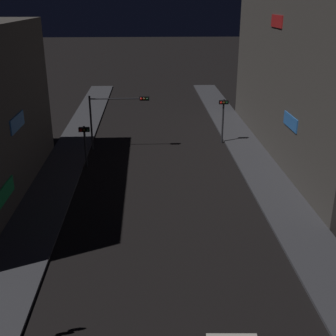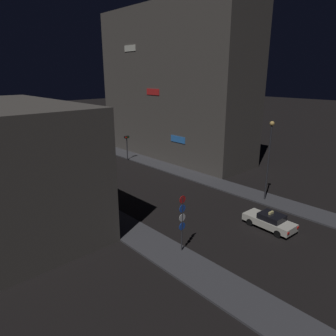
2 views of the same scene
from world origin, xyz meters
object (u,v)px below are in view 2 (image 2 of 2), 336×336
(traffic_light_left_kerb, at_px, (75,168))
(sign_pole_left, at_px, (182,219))
(traffic_light_right_kerb, at_px, (127,143))
(traffic_light_overhead, at_px, (74,150))
(taxi, at_px, (270,221))
(street_lamp_near_block, at_px, (269,150))

(traffic_light_left_kerb, height_order, sign_pole_left, sign_pole_left)
(traffic_light_left_kerb, xyz_separation_m, traffic_light_right_kerb, (11.25, 5.28, 0.47))
(traffic_light_left_kerb, bearing_deg, traffic_light_overhead, 63.32)
(taxi, height_order, sign_pole_left, sign_pole_left)
(taxi, bearing_deg, street_lamp_near_block, 33.98)
(traffic_light_left_kerb, bearing_deg, sign_pole_left, -92.45)
(traffic_light_overhead, height_order, street_lamp_near_block, street_lamp_near_block)
(taxi, bearing_deg, traffic_light_overhead, 102.01)
(taxi, distance_m, traffic_light_right_kerb, 26.83)
(traffic_light_left_kerb, bearing_deg, taxi, -70.71)
(traffic_light_overhead, xyz_separation_m, street_lamp_near_block, (10.66, -21.71, 2.08))
(traffic_light_overhead, xyz_separation_m, sign_pole_left, (-2.84, -22.71, -0.65))
(street_lamp_near_block, bearing_deg, sign_pole_left, -175.75)
(taxi, distance_m, street_lamp_near_block, 7.95)
(traffic_light_right_kerb, height_order, sign_pole_left, sign_pole_left)
(traffic_light_overhead, distance_m, sign_pole_left, 22.90)
(traffic_light_right_kerb, bearing_deg, taxi, -98.24)
(taxi, xyz_separation_m, traffic_light_right_kerb, (3.83, 26.48, 2.06))
(traffic_light_right_kerb, distance_m, street_lamp_near_block, 23.12)
(traffic_light_right_kerb, bearing_deg, sign_pole_left, -116.73)
(sign_pole_left, bearing_deg, traffic_light_left_kerb, 87.55)
(taxi, height_order, street_lamp_near_block, street_lamp_near_block)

